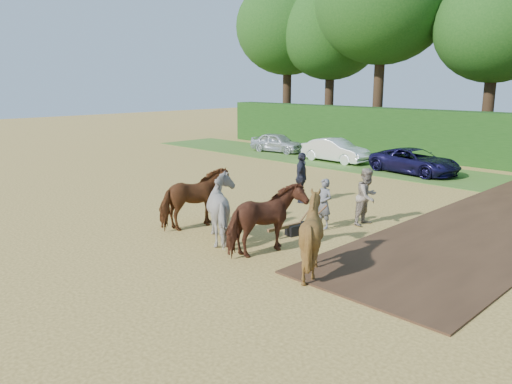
{
  "coord_description": "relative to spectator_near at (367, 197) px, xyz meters",
  "views": [
    {
      "loc": [
        7.24,
        -10.08,
        4.69
      ],
      "look_at": [
        -3.24,
        0.29,
        1.4
      ],
      "focal_mm": 35.0,
      "sensor_mm": 36.0,
      "label": 1
    }
  ],
  "objects": [
    {
      "name": "spectator_far",
      "position": [
        -3.56,
        0.86,
        0.04
      ],
      "size": [
        0.96,
        1.25,
        1.98
      ],
      "primitive_type": "imported",
      "rotation": [
        0.0,
        0.0,
        2.04
      ],
      "color": "#252631",
      "rests_on": "ground"
    },
    {
      "name": "ground",
      "position": [
        1.57,
        -3.81,
        -0.95
      ],
      "size": [
        120.0,
        120.0,
        0.0
      ],
      "primitive_type": "plane",
      "color": "gold",
      "rests_on": "ground"
    },
    {
      "name": "spectator_near",
      "position": [
        0.0,
        0.0,
        0.0
      ],
      "size": [
        0.72,
        0.93,
        1.91
      ],
      "primitive_type": "imported",
      "rotation": [
        0.0,
        0.0,
        1.57
      ],
      "color": "#B9AC91",
      "rests_on": "ground"
    },
    {
      "name": "plough_team",
      "position": [
        -1.13,
        -4.36,
        0.01
      ],
      "size": [
        6.59,
        4.59,
        1.95
      ],
      "color": "#612E18",
      "rests_on": "ground"
    },
    {
      "name": "earth_strip",
      "position": [
        3.07,
        3.19,
        -0.93
      ],
      "size": [
        4.5,
        17.0,
        0.05
      ],
      "primitive_type": "cube",
      "color": "#472D1C",
      "rests_on": "ground"
    },
    {
      "name": "parked_cars",
      "position": [
        -2.1,
        10.26,
        -0.29
      ],
      "size": [
        28.3,
        3.21,
        1.39
      ],
      "color": "silver",
      "rests_on": "ground"
    }
  ]
}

